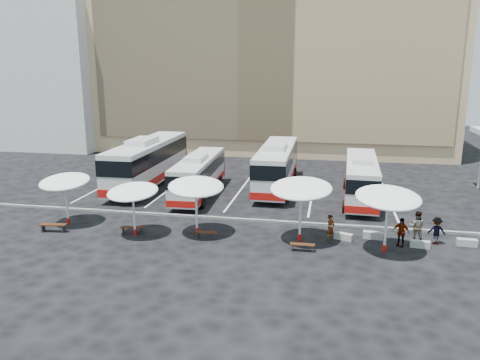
% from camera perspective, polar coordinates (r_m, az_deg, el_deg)
% --- Properties ---
extents(ground, '(120.00, 120.00, 0.00)m').
position_cam_1_polar(ground, '(31.67, -2.82, -5.05)').
color(ground, black).
rests_on(ground, ground).
extents(sandstone_building, '(42.00, 18.25, 29.60)m').
position_cam_1_polar(sandstone_building, '(61.47, 4.39, 15.89)').
color(sandstone_building, tan).
rests_on(sandstone_building, ground).
extents(apartment_block, '(14.00, 14.00, 18.00)m').
position_cam_1_polar(apartment_block, '(67.13, -21.14, 11.75)').
color(apartment_block, silver).
rests_on(apartment_block, ground).
extents(curb_divider, '(34.00, 0.25, 0.15)m').
position_cam_1_polar(curb_divider, '(32.10, -2.61, -4.64)').
color(curb_divider, black).
rests_on(curb_divider, ground).
extents(bay_lines, '(24.15, 12.00, 0.01)m').
position_cam_1_polar(bay_lines, '(39.15, -0.04, -1.37)').
color(bay_lines, white).
rests_on(bay_lines, ground).
extents(bus_0, '(3.24, 13.55, 4.29)m').
position_cam_1_polar(bus_0, '(41.51, -11.12, 2.34)').
color(bus_0, silver).
rests_on(bus_0, ground).
extents(bus_1, '(2.84, 10.82, 3.41)m').
position_cam_1_polar(bus_1, '(37.78, -5.06, 0.73)').
color(bus_1, silver).
rests_on(bus_1, ground).
extents(bus_2, '(3.02, 12.53, 3.97)m').
position_cam_1_polar(bus_2, '(40.01, 4.48, 1.89)').
color(bus_2, silver).
rests_on(bus_2, ground).
extents(bus_3, '(2.86, 11.15, 3.52)m').
position_cam_1_polar(bus_3, '(37.50, 14.55, 0.34)').
color(bus_3, silver).
rests_on(bus_3, ground).
extents(sunshade_0, '(3.28, 3.32, 3.36)m').
position_cam_1_polar(sunshade_0, '(32.47, -20.58, -0.21)').
color(sunshade_0, silver).
rests_on(sunshade_0, ground).
extents(sunshade_1, '(3.53, 3.56, 3.24)m').
position_cam_1_polar(sunshade_1, '(29.08, -12.94, -1.43)').
color(sunshade_1, silver).
rests_on(sunshade_1, ground).
extents(sunshade_2, '(4.44, 4.46, 3.57)m').
position_cam_1_polar(sunshade_2, '(28.54, -5.39, -0.83)').
color(sunshade_2, silver).
rests_on(sunshade_2, ground).
extents(sunshade_3, '(4.06, 4.10, 3.80)m').
position_cam_1_polar(sunshade_3, '(27.44, 7.46, -1.06)').
color(sunshade_3, silver).
rests_on(sunshade_3, ground).
extents(sunshade_4, '(4.26, 4.30, 3.72)m').
position_cam_1_polar(sunshade_4, '(26.81, 17.62, -2.08)').
color(sunshade_4, silver).
rests_on(sunshade_4, ground).
extents(wood_bench_0, '(1.70, 0.67, 0.51)m').
position_cam_1_polar(wood_bench_0, '(31.81, -21.81, -5.21)').
color(wood_bench_0, black).
rests_on(wood_bench_0, ground).
extents(wood_bench_1, '(1.44, 0.60, 0.43)m').
position_cam_1_polar(wood_bench_1, '(30.07, -13.02, -5.76)').
color(wood_bench_1, black).
rests_on(wood_bench_1, ground).
extents(wood_bench_2, '(1.34, 0.36, 0.41)m').
position_cam_1_polar(wood_bench_2, '(28.59, -4.11, -6.48)').
color(wood_bench_2, black).
rests_on(wood_bench_2, ground).
extents(wood_bench_3, '(1.39, 0.40, 0.42)m').
position_cam_1_polar(wood_bench_3, '(26.82, 7.62, -7.94)').
color(wood_bench_3, black).
rests_on(wood_bench_3, ground).
extents(conc_bench_0, '(1.15, 0.74, 0.41)m').
position_cam_1_polar(conc_bench_0, '(28.97, 12.50, -6.74)').
color(conc_bench_0, gray).
rests_on(conc_bench_0, ground).
extents(conc_bench_1, '(1.21, 0.54, 0.44)m').
position_cam_1_polar(conc_bench_1, '(29.57, 15.91, -6.50)').
color(conc_bench_1, gray).
rests_on(conc_bench_1, ground).
extents(conc_bench_2, '(1.12, 0.47, 0.41)m').
position_cam_1_polar(conc_bench_2, '(29.04, 21.09, -7.31)').
color(conc_bench_2, gray).
rests_on(conc_bench_2, ground).
extents(conc_bench_3, '(1.14, 0.42, 0.42)m').
position_cam_1_polar(conc_bench_3, '(30.37, 25.93, -6.87)').
color(conc_bench_3, gray).
rests_on(conc_bench_3, ground).
extents(passenger_0, '(0.67, 0.70, 1.61)m').
position_cam_1_polar(passenger_0, '(28.46, 10.98, -5.76)').
color(passenger_0, black).
rests_on(passenger_0, ground).
extents(passenger_1, '(1.03, 0.86, 1.89)m').
position_cam_1_polar(passenger_1, '(29.67, 20.76, -5.32)').
color(passenger_1, black).
rests_on(passenger_1, ground).
extents(passenger_2, '(1.09, 0.84, 1.73)m').
position_cam_1_polar(passenger_2, '(28.62, 19.02, -6.04)').
color(passenger_2, black).
rests_on(passenger_2, ground).
extents(passenger_3, '(1.05, 0.61, 1.63)m').
position_cam_1_polar(passenger_3, '(29.75, 22.83, -5.73)').
color(passenger_3, black).
rests_on(passenger_3, ground).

